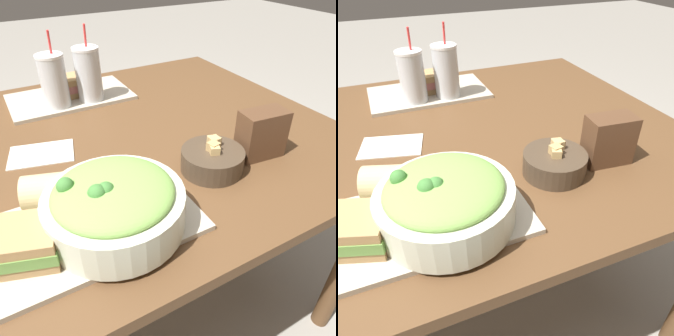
# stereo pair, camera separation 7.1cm
# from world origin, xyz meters

# --- Properties ---
(ground_plane) EXTENTS (12.00, 12.00, 0.00)m
(ground_plane) POSITION_xyz_m (0.00, 0.00, 0.00)
(ground_plane) COLOR gray
(dining_table) EXTENTS (1.44, 1.06, 0.74)m
(dining_table) POSITION_xyz_m (0.00, 0.00, 0.66)
(dining_table) COLOR brown
(dining_table) RESTS_ON ground_plane
(tray_near) EXTENTS (0.41, 0.24, 0.01)m
(tray_near) POSITION_xyz_m (-0.09, -0.32, 0.74)
(tray_near) COLOR #BCB29E
(tray_near) RESTS_ON dining_table
(tray_far) EXTENTS (0.41, 0.24, 0.01)m
(tray_far) POSITION_xyz_m (0.05, 0.33, 0.74)
(tray_far) COLOR #BCB29E
(tray_far) RESTS_ON dining_table
(salad_bowl) EXTENTS (0.26, 0.26, 0.12)m
(salad_bowl) POSITION_xyz_m (-0.05, -0.34, 0.80)
(salad_bowl) COLOR beige
(salad_bowl) RESTS_ON tray_near
(soup_bowl) EXTENTS (0.15, 0.15, 0.08)m
(soup_bowl) POSITION_xyz_m (0.23, -0.27, 0.77)
(soup_bowl) COLOR #473828
(soup_bowl) RESTS_ON dining_table
(sandwich_near) EXTENTS (0.14, 0.13, 0.06)m
(sandwich_near) POSITION_xyz_m (-0.22, -0.34, 0.78)
(sandwich_near) COLOR tan
(sandwich_near) RESTS_ON tray_near
(baguette_near) EXTENTS (0.19, 0.13, 0.07)m
(baguette_near) POSITION_xyz_m (-0.11, -0.24, 0.79)
(baguette_near) COLOR #DBBC84
(baguette_near) RESTS_ON tray_near
(sandwich_far) EXTENTS (0.13, 0.10, 0.06)m
(sandwich_far) POSITION_xyz_m (0.06, 0.34, 0.78)
(sandwich_far) COLOR tan
(sandwich_far) RESTS_ON tray_far
(drink_cup_dark) EXTENTS (0.09, 0.09, 0.24)m
(drink_cup_dark) POSITION_xyz_m (-0.01, 0.26, 0.83)
(drink_cup_dark) COLOR silver
(drink_cup_dark) RESTS_ON tray_far
(drink_cup_red) EXTENTS (0.09, 0.09, 0.24)m
(drink_cup_red) POSITION_xyz_m (0.10, 0.26, 0.83)
(drink_cup_red) COLOR silver
(drink_cup_red) RESTS_ON tray_far
(chip_bag) EXTENTS (0.12, 0.08, 0.12)m
(chip_bag) POSITION_xyz_m (0.37, -0.27, 0.80)
(chip_bag) COLOR brown
(chip_bag) RESTS_ON dining_table
(napkin_folded) EXTENTS (0.19, 0.15, 0.00)m
(napkin_folded) POSITION_xyz_m (-0.12, 0.01, 0.74)
(napkin_folded) COLOR silver
(napkin_folded) RESTS_ON dining_table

